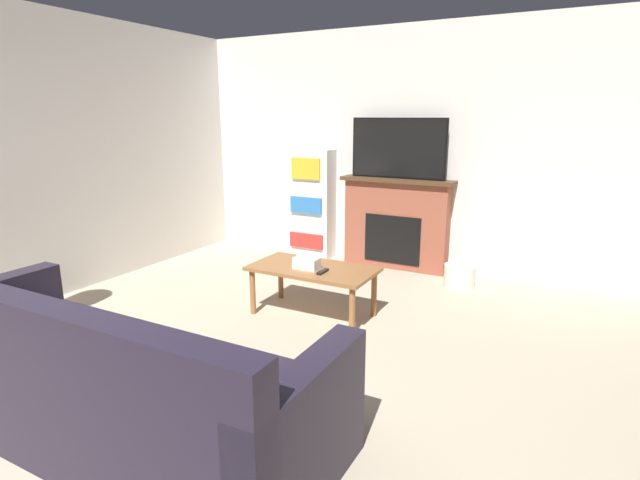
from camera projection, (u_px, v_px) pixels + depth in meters
name	position (u px, v px, depth m)	size (l,w,h in m)	color
wall_back	(393.00, 150.00, 5.73)	(5.93, 0.06, 2.70)	silver
wall_side	(78.00, 155.00, 4.96)	(0.06, 5.40, 2.70)	silver
fireplace	(396.00, 223.00, 5.75)	(1.30, 0.28, 1.05)	brown
tv	(398.00, 148.00, 5.53)	(1.09, 0.03, 0.67)	black
couch	(109.00, 386.00, 2.74)	(2.57, 0.97, 0.90)	black
coffee_table	(313.00, 273.00, 4.38)	(1.09, 0.59, 0.44)	brown
tissue_box	(307.00, 263.00, 4.30)	(0.22, 0.12, 0.10)	white
remote_control	(323.00, 272.00, 4.20)	(0.04, 0.15, 0.02)	black
bookshelf	(311.00, 204.00, 6.20)	(0.56, 0.29, 1.34)	white
storage_basket	(460.00, 276.00, 5.19)	(0.32, 0.32, 0.23)	silver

